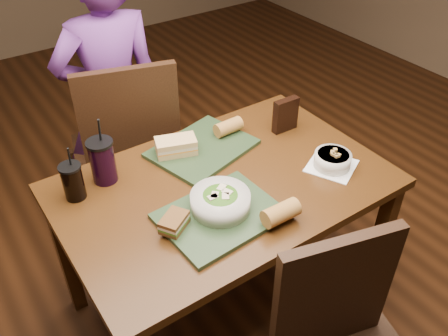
{
  "coord_description": "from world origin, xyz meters",
  "views": [
    {
      "loc": [
        -0.83,
        -1.21,
        1.95
      ],
      "look_at": [
        0.0,
        0.0,
        0.82
      ],
      "focal_mm": 38.0,
      "sensor_mm": 36.0,
      "label": 1
    }
  ],
  "objects_px": {
    "tray_far": "(202,148)",
    "sandwich_near": "(174,222)",
    "tray_near": "(220,216)",
    "sandwich_far": "(176,146)",
    "baguette_far": "(228,127)",
    "cup_berry": "(103,161)",
    "salad_bowl": "(220,200)",
    "chip_bag": "(285,115)",
    "chair_far": "(125,147)",
    "soup_bowl": "(332,160)",
    "cup_cola": "(73,181)",
    "dining_table": "(224,199)",
    "diner": "(113,101)",
    "baguette_near": "(281,213)"
  },
  "relations": [
    {
      "from": "sandwich_far",
      "to": "cup_cola",
      "type": "height_order",
      "value": "cup_cola"
    },
    {
      "from": "sandwich_near",
      "to": "sandwich_far",
      "type": "distance_m",
      "value": 0.45
    },
    {
      "from": "tray_near",
      "to": "sandwich_far",
      "type": "bearing_deg",
      "value": 81.92
    },
    {
      "from": "diner",
      "to": "baguette_far",
      "type": "distance_m",
      "value": 0.67
    },
    {
      "from": "tray_near",
      "to": "baguette_far",
      "type": "distance_m",
      "value": 0.54
    },
    {
      "from": "salad_bowl",
      "to": "chip_bag",
      "type": "xyz_separation_m",
      "value": [
        0.56,
        0.3,
        0.02
      ]
    },
    {
      "from": "sandwich_far",
      "to": "baguette_near",
      "type": "relative_size",
      "value": 1.38
    },
    {
      "from": "chip_bag",
      "to": "sandwich_near",
      "type": "bearing_deg",
      "value": -157.52
    },
    {
      "from": "sandwich_near",
      "to": "cup_cola",
      "type": "relative_size",
      "value": 0.56
    },
    {
      "from": "tray_far",
      "to": "cup_berry",
      "type": "bearing_deg",
      "value": 173.77
    },
    {
      "from": "baguette_far",
      "to": "tray_far",
      "type": "bearing_deg",
      "value": -170.39
    },
    {
      "from": "chair_far",
      "to": "tray_near",
      "type": "height_order",
      "value": "chair_far"
    },
    {
      "from": "chip_bag",
      "to": "cup_cola",
      "type": "bearing_deg",
      "value": 176.21
    },
    {
      "from": "salad_bowl",
      "to": "baguette_near",
      "type": "bearing_deg",
      "value": -50.83
    },
    {
      "from": "tray_near",
      "to": "cup_berry",
      "type": "relative_size",
      "value": 1.48
    },
    {
      "from": "chair_far",
      "to": "diner",
      "type": "distance_m",
      "value": 0.25
    },
    {
      "from": "soup_bowl",
      "to": "cup_berry",
      "type": "bearing_deg",
      "value": 150.97
    },
    {
      "from": "tray_near",
      "to": "sandwich_near",
      "type": "bearing_deg",
      "value": 169.15
    },
    {
      "from": "chair_far",
      "to": "baguette_far",
      "type": "relative_size",
      "value": 8.32
    },
    {
      "from": "soup_bowl",
      "to": "baguette_near",
      "type": "height_order",
      "value": "baguette_near"
    },
    {
      "from": "soup_bowl",
      "to": "cup_cola",
      "type": "bearing_deg",
      "value": 156.32
    },
    {
      "from": "sandwich_far",
      "to": "baguette_far",
      "type": "relative_size",
      "value": 1.5
    },
    {
      "from": "diner",
      "to": "cup_cola",
      "type": "xyz_separation_m",
      "value": [
        -0.42,
        -0.61,
        0.07
      ]
    },
    {
      "from": "chip_bag",
      "to": "chair_far",
      "type": "bearing_deg",
      "value": 140.14
    },
    {
      "from": "diner",
      "to": "dining_table",
      "type": "bearing_deg",
      "value": 101.23
    },
    {
      "from": "tray_near",
      "to": "cup_berry",
      "type": "xyz_separation_m",
      "value": [
        -0.26,
        0.44,
        0.08
      ]
    },
    {
      "from": "tray_near",
      "to": "cup_berry",
      "type": "bearing_deg",
      "value": 119.97
    },
    {
      "from": "dining_table",
      "to": "tray_near",
      "type": "height_order",
      "value": "tray_near"
    },
    {
      "from": "soup_bowl",
      "to": "cup_berry",
      "type": "relative_size",
      "value": 0.87
    },
    {
      "from": "cup_cola",
      "to": "cup_berry",
      "type": "xyz_separation_m",
      "value": [
        0.14,
        0.03,
        0.02
      ]
    },
    {
      "from": "sandwich_far",
      "to": "cup_berry",
      "type": "bearing_deg",
      "value": 176.35
    },
    {
      "from": "cup_cola",
      "to": "chip_bag",
      "type": "height_order",
      "value": "cup_cola"
    },
    {
      "from": "cup_berry",
      "to": "tray_near",
      "type": "bearing_deg",
      "value": -60.03
    },
    {
      "from": "soup_bowl",
      "to": "baguette_far",
      "type": "relative_size",
      "value": 1.95
    },
    {
      "from": "dining_table",
      "to": "chair_far",
      "type": "xyz_separation_m",
      "value": [
        -0.14,
        0.67,
        -0.07
      ]
    },
    {
      "from": "sandwich_near",
      "to": "sandwich_far",
      "type": "height_order",
      "value": "sandwich_far"
    },
    {
      "from": "soup_bowl",
      "to": "cup_cola",
      "type": "relative_size",
      "value": 1.08
    },
    {
      "from": "tray_far",
      "to": "sandwich_near",
      "type": "height_order",
      "value": "sandwich_near"
    },
    {
      "from": "salad_bowl",
      "to": "cup_berry",
      "type": "distance_m",
      "value": 0.5
    },
    {
      "from": "dining_table",
      "to": "soup_bowl",
      "type": "height_order",
      "value": "soup_bowl"
    },
    {
      "from": "tray_near",
      "to": "baguette_near",
      "type": "height_order",
      "value": "baguette_near"
    },
    {
      "from": "tray_far",
      "to": "soup_bowl",
      "type": "height_order",
      "value": "soup_bowl"
    },
    {
      "from": "tray_near",
      "to": "cup_berry",
      "type": "height_order",
      "value": "cup_berry"
    },
    {
      "from": "chair_far",
      "to": "baguette_near",
      "type": "distance_m",
      "value": 1.02
    },
    {
      "from": "chair_far",
      "to": "sandwich_far",
      "type": "relative_size",
      "value": 5.55
    },
    {
      "from": "soup_bowl",
      "to": "chip_bag",
      "type": "distance_m",
      "value": 0.33
    },
    {
      "from": "tray_near",
      "to": "baguette_far",
      "type": "bearing_deg",
      "value": 52.04
    },
    {
      "from": "chair_far",
      "to": "salad_bowl",
      "type": "distance_m",
      "value": 0.84
    },
    {
      "from": "tray_near",
      "to": "soup_bowl",
      "type": "distance_m",
      "value": 0.55
    },
    {
      "from": "cup_cola",
      "to": "cup_berry",
      "type": "height_order",
      "value": "cup_berry"
    }
  ]
}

